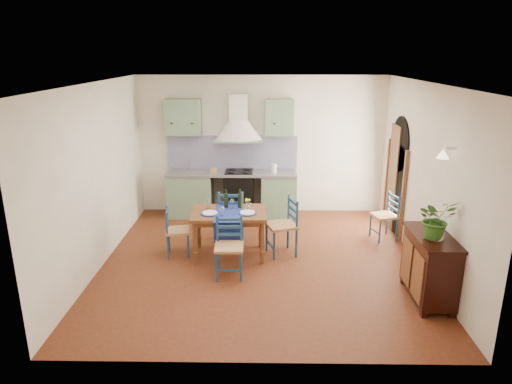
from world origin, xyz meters
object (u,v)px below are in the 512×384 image
chair_near (229,247)px  sideboard (429,265)px  potted_plant (436,219)px  dining_table (229,217)px

chair_near → sideboard: (2.72, -0.65, 0.04)m
sideboard → potted_plant: potted_plant is taller
sideboard → potted_plant: bearing=-104.1°
chair_near → dining_table: bearing=93.9°
potted_plant → chair_near: bearing=164.7°
chair_near → potted_plant: bearing=-15.3°
dining_table → potted_plant: potted_plant is taller
dining_table → potted_plant: size_ratio=2.34×
potted_plant → sideboard: bearing=75.9°
dining_table → sideboard: size_ratio=1.17×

